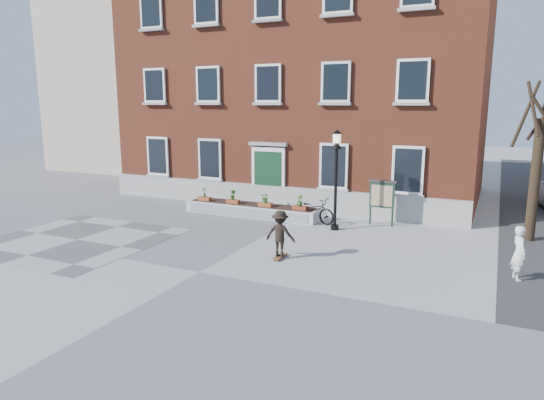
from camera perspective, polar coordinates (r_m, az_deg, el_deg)
The scene contains 11 objects.
ground at distance 14.67m, azimuth -8.52°, elevation -8.39°, with size 100.00×100.00×0.00m, color #979799.
checker_patch at distance 19.19m, azimuth -21.97°, elevation -4.35°, with size 6.00×6.00×0.01m, color #515153.
distant_building at distance 40.67m, azimuth -14.56°, elevation 13.22°, with size 10.00×12.00×13.00m, color #BCAD98.
bicycle at distance 20.28m, azimuth 4.83°, elevation -1.17°, with size 0.72×2.06×1.08m, color black.
bystander at distance 15.36m, azimuth 27.06°, elevation -5.57°, with size 0.57×0.38×1.57m, color white.
brick_building at distance 27.26m, azimuth 4.28°, elevation 14.22°, with size 18.40×10.85×12.60m.
planter_assembly at distance 21.52m, azimuth -2.41°, elevation -1.05°, with size 6.20×1.12×1.15m.
bare_tree at distance 19.61m, azimuth 28.72°, elevation 3.71°, with size 1.83×1.83×6.16m.
lamp_post at distance 18.89m, azimuth 7.56°, elevation 4.00°, with size 0.40×0.40×3.93m.
notice_board at distance 20.09m, azimuth 12.81°, elevation 0.56°, with size 1.10×0.16×1.87m.
skateboarder at distance 15.53m, azimuth 0.98°, elevation -3.98°, with size 1.00×0.78×1.57m.
Camera 1 is at (7.75, -11.45, 4.93)m, focal length 32.00 mm.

